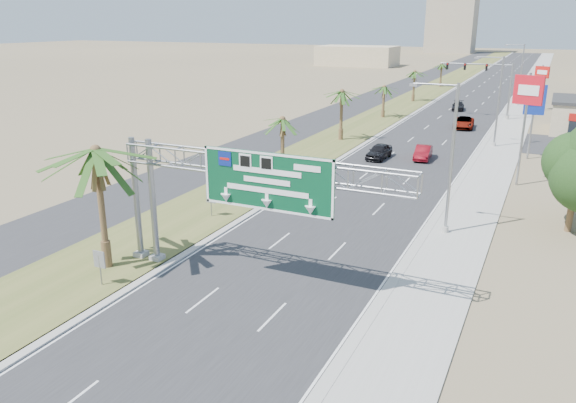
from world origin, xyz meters
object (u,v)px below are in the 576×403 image
(car_far, at_px, (458,106))
(pole_sign_red_far, at_px, (542,75))
(car_right_lane, at_px, (464,123))
(pole_sign_red_near, at_px, (528,97))
(palm_near, at_px, (96,151))
(car_mid_lane, at_px, (423,153))
(car_left_lane, at_px, (379,152))
(sign_gantry, at_px, (244,175))
(signal_mast, at_px, (496,85))
(pole_sign_blue, at_px, (535,103))

(car_far, height_order, pole_sign_red_far, pole_sign_red_far)
(car_right_lane, bearing_deg, pole_sign_red_near, -77.07)
(pole_sign_red_near, bearing_deg, car_far, 105.64)
(palm_near, xyz_separation_m, car_mid_lane, (10.70, 34.54, -6.22))
(car_left_lane, bearing_deg, car_far, 89.44)
(palm_near, xyz_separation_m, pole_sign_red_far, (20.00, 75.16, -1.39))
(car_mid_lane, distance_m, car_far, 35.84)
(sign_gantry, xyz_separation_m, pole_sign_red_far, (11.86, 73.23, -0.51))
(palm_near, height_order, pole_sign_red_far, palm_near)
(signal_mast, xyz_separation_m, car_right_lane, (-2.61, -9.57, -4.10))
(car_mid_lane, bearing_deg, signal_mast, 77.83)
(car_mid_lane, relative_size, pole_sign_red_far, 0.60)
(car_right_lane, xyz_separation_m, car_far, (-3.28, 15.90, -0.09))
(car_left_lane, bearing_deg, palm_near, -98.74)
(car_mid_lane, bearing_deg, car_far, 88.49)
(car_far, bearing_deg, pole_sign_red_far, 15.47)
(car_mid_lane, height_order, car_far, car_mid_lane)
(palm_near, height_order, car_far, palm_near)
(car_left_lane, bearing_deg, pole_sign_red_near, -15.39)
(palm_near, relative_size, car_far, 1.84)
(car_far, xyz_separation_m, pole_sign_red_near, (11.71, -41.82, 6.94))
(signal_mast, relative_size, car_left_lane, 2.30)
(car_right_lane, distance_m, pole_sign_red_far, 22.84)
(sign_gantry, xyz_separation_m, signal_mast, (6.23, 62.05, -1.21))
(pole_sign_red_far, bearing_deg, signal_mast, -116.70)
(palm_near, xyz_separation_m, car_far, (8.49, 70.31, -6.27))
(signal_mast, xyz_separation_m, car_left_lane, (-7.86, -31.08, -4.09))
(car_left_lane, distance_m, car_right_lane, 22.14)
(car_left_lane, bearing_deg, car_mid_lane, 23.91)
(car_mid_lane, height_order, pole_sign_blue, pole_sign_blue)
(signal_mast, bearing_deg, pole_sign_blue, -76.02)
(pole_sign_blue, bearing_deg, palm_near, -117.45)
(sign_gantry, bearing_deg, signal_mast, 84.26)
(car_right_lane, bearing_deg, sign_gantry, -99.04)
(sign_gantry, xyz_separation_m, car_far, (0.35, 68.38, -5.40))
(pole_sign_blue, height_order, pole_sign_red_far, pole_sign_blue)
(car_far, relative_size, pole_sign_red_near, 0.47)
(signal_mast, relative_size, car_mid_lane, 2.40)
(palm_near, bearing_deg, sign_gantry, 13.32)
(car_mid_lane, height_order, pole_sign_red_far, pole_sign_red_far)
(palm_near, distance_m, car_mid_lane, 36.69)
(signal_mast, bearing_deg, car_mid_lane, -97.11)
(sign_gantry, height_order, pole_sign_red_far, sign_gantry)
(signal_mast, bearing_deg, car_right_lane, -105.23)
(sign_gantry, height_order, car_far, sign_gantry)
(car_right_lane, bearing_deg, car_far, 96.57)
(pole_sign_blue, bearing_deg, pole_sign_red_near, -91.51)
(palm_near, relative_size, pole_sign_red_far, 1.18)
(palm_near, distance_m, car_far, 71.09)
(signal_mast, height_order, car_right_lane, signal_mast)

